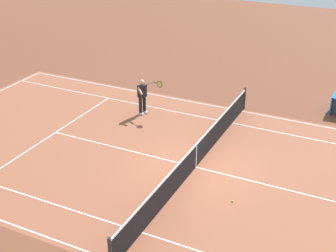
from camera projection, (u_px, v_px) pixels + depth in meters
The scene contains 6 objects.
ground_plane at pixel (196, 167), 17.03m from camera, with size 60.00×60.00×0.00m, color brown.
court_slab at pixel (196, 167), 17.03m from camera, with size 24.20×11.40×0.00m, color #935138.
court_line_markings at pixel (196, 167), 17.03m from camera, with size 23.85×11.05×0.01m.
tennis_net at pixel (196, 156), 16.81m from camera, with size 0.10×11.70×1.08m.
tennis_player_near at pixel (143, 95), 20.83m from camera, with size 1.17×0.74×1.70m.
tennis_ball at pixel (233, 201), 15.08m from camera, with size 0.07×0.07×0.07m, color #CCE01E.
Camera 1 is at (-5.45, 13.56, 8.93)m, focal length 49.58 mm.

